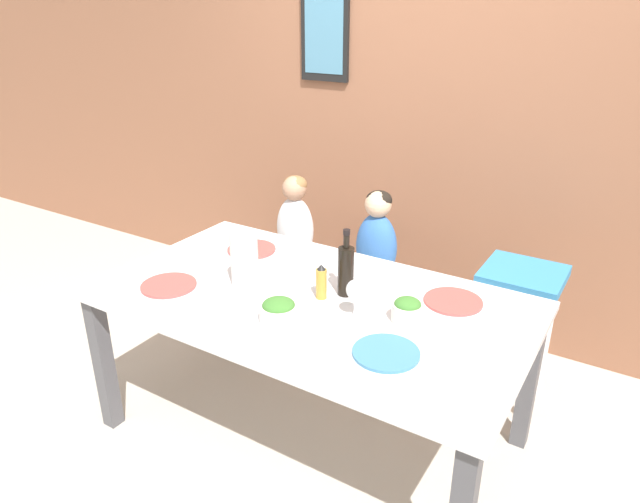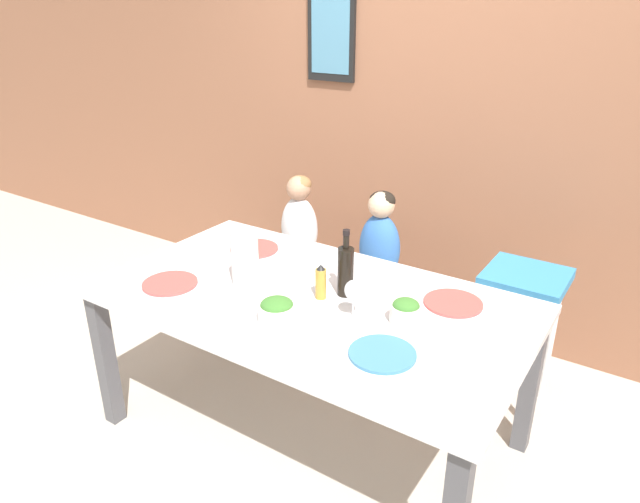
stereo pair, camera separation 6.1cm
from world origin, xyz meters
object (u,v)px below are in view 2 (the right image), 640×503
object	(u,v)px
paper_towel_roll	(245,258)
dinner_plate_back_left	(254,249)
salad_bowl_large	(277,310)
dinner_plate_back_right	(453,303)
wine_glass_near	(354,291)
chair_far_left	(300,270)
salad_bowl_small	(406,311)
chair_far_center	(377,292)
wine_bottle	(346,269)
person_child_center	(380,238)
dinner_plate_front_left	(170,283)
dinner_plate_front_right	(382,354)
person_child_left	(299,219)
chair_right_highchair	(522,302)

from	to	relation	value
paper_towel_roll	dinner_plate_back_left	size ratio (longest dim) A/B	1.05
paper_towel_roll	salad_bowl_large	bearing A→B (deg)	-30.08
dinner_plate_back_right	wine_glass_near	bearing A→B (deg)	-132.57
paper_towel_roll	dinner_plate_back_right	bearing A→B (deg)	21.78
dinner_plate_back_left	salad_bowl_large	bearing A→B (deg)	-43.40
chair_far_left	paper_towel_roll	distance (m)	0.96
chair_far_left	salad_bowl_small	size ratio (longest dim) A/B	3.88
chair_far_center	salad_bowl_large	bearing A→B (deg)	-86.04
wine_bottle	salad_bowl_large	bearing A→B (deg)	-107.22
wine_glass_near	dinner_plate_back_right	bearing A→B (deg)	47.43
chair_far_center	salad_bowl_large	world-z (taller)	salad_bowl_large
chair_far_center	person_child_center	bearing A→B (deg)	90.00
chair_far_center	dinner_plate_front_left	xyz separation A→B (m)	(-0.52, -0.99, 0.33)
dinner_plate_back_left	dinner_plate_front_right	bearing A→B (deg)	-26.11
chair_far_left	dinner_plate_back_right	world-z (taller)	dinner_plate_back_right
person_child_left	dinner_plate_back_right	size ratio (longest dim) A/B	2.09
wine_glass_near	dinner_plate_front_right	bearing A→B (deg)	-37.98
chair_far_center	person_child_left	distance (m)	0.62
chair_far_center	dinner_plate_front_right	bearing A→B (deg)	-61.67
chair_right_highchair	salad_bowl_small	distance (m)	0.79
chair_right_highchair	salad_bowl_large	xyz separation A→B (m)	(-0.70, -0.98, 0.20)
chair_right_highchair	dinner_plate_back_right	xyz separation A→B (m)	(-0.17, -0.47, 0.16)
person_child_left	salad_bowl_small	distance (m)	1.24
person_child_left	dinner_plate_back_left	bearing A→B (deg)	-82.31
chair_far_left	chair_far_center	xyz separation A→B (m)	(0.52, 0.00, 0.00)
chair_far_center	person_child_left	bearing A→B (deg)	179.91
dinner_plate_back_left	chair_far_center	bearing A→B (deg)	46.67
dinner_plate_back_left	paper_towel_roll	bearing A→B (deg)	-55.54
salad_bowl_large	dinner_plate_front_left	distance (m)	0.59
chair_far_left	dinner_plate_back_right	distance (m)	1.26
salad_bowl_small	dinner_plate_back_right	xyz separation A→B (m)	(0.10, 0.24, -0.04)
chair_far_left	chair_right_highchair	distance (m)	1.30
dinner_plate_back_right	salad_bowl_large	bearing A→B (deg)	-135.78
dinner_plate_front_left	dinner_plate_back_left	size ratio (longest dim) A/B	1.00
person_child_center	salad_bowl_large	bearing A→B (deg)	-86.05
paper_towel_roll	person_child_left	bearing A→B (deg)	109.48
salad_bowl_large	salad_bowl_small	distance (m)	0.50
dinner_plate_back_right	dinner_plate_front_right	size ratio (longest dim) A/B	1.00
chair_right_highchair	person_child_left	distance (m)	1.30
chair_far_left	dinner_plate_front_right	size ratio (longest dim) A/B	1.98
chair_right_highchair	dinner_plate_front_right	distance (m)	1.01
chair_far_left	dinner_plate_back_left	xyz separation A→B (m)	(0.07, -0.49, 0.33)
chair_right_highchair	person_child_center	bearing A→B (deg)	179.94
chair_far_center	dinner_plate_back_right	xyz separation A→B (m)	(0.59, -0.47, 0.33)
wine_bottle	wine_glass_near	world-z (taller)	wine_bottle
dinner_plate_back_left	dinner_plate_back_right	world-z (taller)	same
person_child_center	dinner_plate_front_right	bearing A→B (deg)	-61.69
chair_right_highchair	wine_glass_near	bearing A→B (deg)	-120.49
salad_bowl_large	dinner_plate_back_right	xyz separation A→B (m)	(0.52, 0.51, -0.04)
dinner_plate_back_left	chair_far_left	bearing A→B (deg)	97.71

